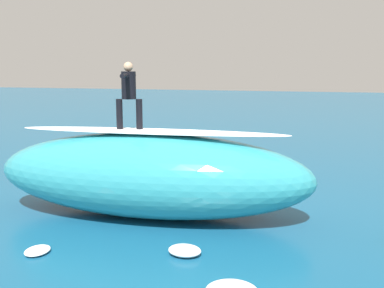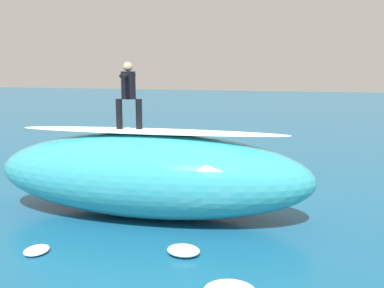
% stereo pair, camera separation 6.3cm
% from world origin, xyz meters
% --- Properties ---
extents(ground_plane, '(120.00, 120.00, 0.00)m').
position_xyz_m(ground_plane, '(0.00, 0.00, 0.00)').
color(ground_plane, '#145175').
extents(wave_crest, '(7.56, 3.14, 1.92)m').
position_xyz_m(wave_crest, '(0.13, 1.78, 0.96)').
color(wave_crest, teal).
rests_on(wave_crest, ground_plane).
extents(wave_foam_lip, '(6.31, 1.43, 0.08)m').
position_xyz_m(wave_foam_lip, '(0.13, 1.78, 1.96)').
color(wave_foam_lip, white).
rests_on(wave_foam_lip, wave_crest).
extents(surfboard_riding, '(2.10, 0.99, 0.08)m').
position_xyz_m(surfboard_riding, '(0.59, 1.83, 1.96)').
color(surfboard_riding, silver).
rests_on(surfboard_riding, wave_crest).
extents(surfer_riding, '(0.58, 1.39, 1.49)m').
position_xyz_m(surfer_riding, '(0.59, 1.83, 2.87)').
color(surfer_riding, black).
rests_on(surfer_riding, surfboard_riding).
extents(surfboard_paddling, '(1.16, 2.25, 0.08)m').
position_xyz_m(surfboard_paddling, '(-1.17, -1.92, 0.04)').
color(surfboard_paddling, '#E0563D').
rests_on(surfboard_paddling, ground_plane).
extents(surfer_paddling, '(0.66, 1.53, 0.28)m').
position_xyz_m(surfer_paddling, '(-1.20, -1.81, 0.20)').
color(surfer_paddling, black).
rests_on(surfer_paddling, surfboard_paddling).
extents(foam_patch_near, '(0.45, 0.54, 0.10)m').
position_xyz_m(foam_patch_near, '(1.28, 4.38, 0.05)').
color(foam_patch_near, white).
rests_on(foam_patch_near, ground_plane).
extents(foam_patch_mid, '(0.65, 0.54, 0.17)m').
position_xyz_m(foam_patch_mid, '(-1.32, 3.62, 0.08)').
color(foam_patch_mid, white).
rests_on(foam_patch_mid, ground_plane).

